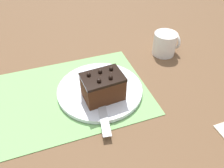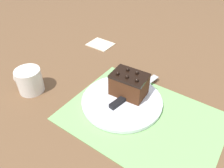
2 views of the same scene
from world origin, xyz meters
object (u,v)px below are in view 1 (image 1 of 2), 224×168
object	(u,v)px
serving_knife	(99,92)
chocolate_cake	(103,86)
coffee_mug	(165,44)
cake_plate	(100,89)

from	to	relation	value
serving_knife	chocolate_cake	bearing A→B (deg)	126.34
chocolate_cake	coffee_mug	bearing A→B (deg)	29.05
coffee_mug	chocolate_cake	bearing A→B (deg)	-150.95
cake_plate	serving_knife	world-z (taller)	serving_knife
cake_plate	coffee_mug	xyz separation A→B (m)	(0.29, 0.13, 0.03)
chocolate_cake	serving_knife	world-z (taller)	chocolate_cake
serving_knife	coffee_mug	distance (m)	0.34
coffee_mug	cake_plate	bearing A→B (deg)	-156.74
chocolate_cake	serving_knife	size ratio (longest dim) A/B	0.51
cake_plate	coffee_mug	size ratio (longest dim) A/B	2.75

